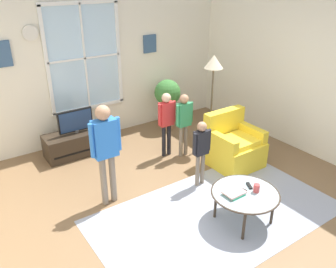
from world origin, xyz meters
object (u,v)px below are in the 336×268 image
remote_near_cup (249,186)px  person_green_shirt (184,118)px  person_red_shirt (166,117)px  potted_plant_by_window (168,97)px  television (75,121)px  person_blue_shirt (105,144)px  tv_stand (78,143)px  remote_near_books (241,189)px  floor_lamp (213,71)px  book_stack (234,193)px  coffee_table (245,194)px  armchair (233,146)px  person_black_shirt (201,146)px  cup (256,188)px

remote_near_cup → person_green_shirt: size_ratio=0.13×
person_red_shirt → potted_plant_by_window: bearing=54.6°
television → remote_near_cup: bearing=-67.6°
person_blue_shirt → potted_plant_by_window: size_ratio=1.44×
person_red_shirt → tv_stand: bearing=143.0°
remote_near_books → floor_lamp: size_ratio=0.08×
remote_near_cup → person_red_shirt: (0.05, 1.94, 0.27)m
book_stack → coffee_table: bearing=-19.0°
person_blue_shirt → floor_lamp: bearing=13.6°
armchair → person_blue_shirt: bearing=174.8°
person_black_shirt → remote_near_books: bearing=-95.1°
person_red_shirt → coffee_table: bearing=-95.5°
tv_stand → remote_near_cup: size_ratio=8.01×
person_black_shirt → armchair: bearing=11.5°
television → person_red_shirt: person_red_shirt is taller
remote_near_cup → potted_plant_by_window: bearing=75.6°
tv_stand → person_blue_shirt: size_ratio=0.79×
potted_plant_by_window → cup: bearing=-104.2°
book_stack → potted_plant_by_window: (1.04, 2.95, 0.19)m
cup → armchair: bearing=56.5°
remote_near_cup → person_black_shirt: person_black_shirt is taller
television → potted_plant_by_window: bearing=2.0°
coffee_table → person_blue_shirt: bearing=132.5°
television → book_stack: television is taller
television → book_stack: size_ratio=2.29×
tv_stand → remote_near_books: size_ratio=8.01×
armchair → person_blue_shirt: size_ratio=0.61×
cup → television: bearing=111.2°
television → book_stack: (0.89, -2.89, -0.17)m
floor_lamp → armchair: bearing=-100.9°
coffee_table → book_stack: 0.16m
person_green_shirt → tv_stand: bearing=143.3°
person_red_shirt → book_stack: bearing=-99.8°
potted_plant_by_window → person_black_shirt: bearing=-111.9°
person_black_shirt → floor_lamp: 1.53m
armchair → remote_near_books: size_ratio=6.21×
tv_stand → person_blue_shirt: (-0.19, -1.61, 0.69)m
television → remote_near_cup: television is taller
tv_stand → floor_lamp: floor_lamp is taller
tv_stand → cup: cup is taller
television → person_green_shirt: size_ratio=0.54×
potted_plant_by_window → armchair: bearing=-89.4°
cup → person_green_shirt: person_green_shirt is taller
remote_near_books → tv_stand: bearing=109.9°
armchair → person_black_shirt: 0.91m
armchair → person_black_shirt: bearing=-168.5°
person_green_shirt → potted_plant_by_window: person_green_shirt is taller
person_blue_shirt → floor_lamp: (2.28, 0.55, 0.49)m
book_stack → floor_lamp: (1.21, 1.83, 0.94)m
armchair → person_green_shirt: person_green_shirt is taller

